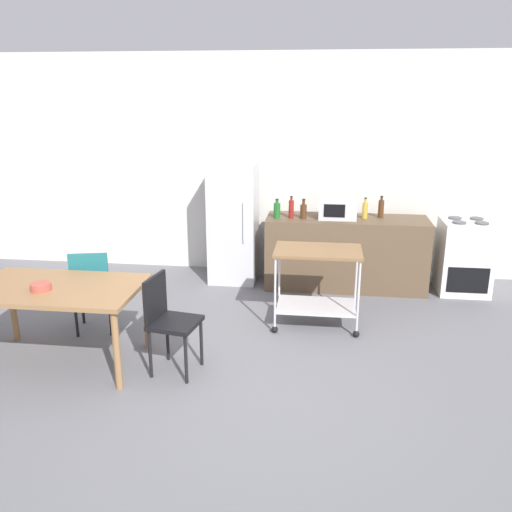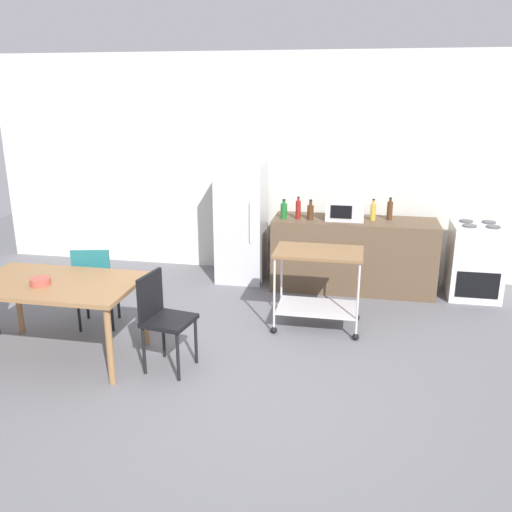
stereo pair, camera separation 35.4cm
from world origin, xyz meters
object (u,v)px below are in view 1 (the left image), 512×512
at_px(dining_table, 56,295).
at_px(refrigerator, 234,223).
at_px(stove_oven, 464,257).
at_px(bottle_hot_sauce, 291,209).
at_px(chair_teal, 92,285).
at_px(bottle_olive_oil, 303,211).
at_px(bottle_soy_sauce, 277,210).
at_px(microwave, 338,208).
at_px(bottle_sesame_oil, 381,208).
at_px(kitchen_cart, 317,275).
at_px(fruit_bowl, 41,287).
at_px(bottle_soda, 365,210).
at_px(chair_black, 168,317).

distance_m(dining_table, refrigerator, 2.75).
bearing_deg(stove_oven, bottle_hot_sauce, -177.19).
bearing_deg(chair_teal, bottle_olive_oil, -155.90).
height_order(refrigerator, bottle_soy_sauce, refrigerator).
xyz_separation_m(bottle_hot_sauce, bottle_olive_oil, (0.15, 0.00, -0.02)).
bearing_deg(microwave, bottle_olive_oil, -170.27).
xyz_separation_m(microwave, bottle_sesame_oil, (0.54, 0.10, -0.01)).
relative_size(kitchen_cart, microwave, 1.98).
bearing_deg(fruit_bowl, bottle_soda, 40.25).
bearing_deg(dining_table, fruit_bowl, -127.22).
relative_size(bottle_olive_oil, bottle_sesame_oil, 0.90).
bearing_deg(bottle_hot_sauce, microwave, 7.30).
xyz_separation_m(stove_oven, bottle_olive_oil, (-1.99, -0.10, 0.54)).
bearing_deg(chair_black, chair_teal, 65.17).
bearing_deg(dining_table, chair_black, -1.20).
height_order(chair_black, microwave, microwave).
distance_m(kitchen_cart, bottle_sesame_oil, 1.60).
bearing_deg(chair_black, microwave, -22.16).
xyz_separation_m(stove_oven, bottle_soda, (-1.24, -0.01, 0.56)).
height_order(stove_oven, kitchen_cart, stove_oven).
bearing_deg(bottle_sesame_oil, chair_teal, -149.32).
relative_size(refrigerator, kitchen_cart, 1.70).
distance_m(chair_teal, kitchen_cart, 2.32).
height_order(kitchen_cart, bottle_soy_sauce, bottle_soy_sauce).
xyz_separation_m(bottle_soda, bottle_sesame_oil, (0.20, 0.08, 0.01)).
bearing_deg(refrigerator, chair_black, -93.86).
xyz_separation_m(bottle_soda, fruit_bowl, (-2.94, -2.49, -0.23)).
bearing_deg(bottle_olive_oil, kitchen_cart, -79.97).
bearing_deg(bottle_soda, fruit_bowl, -139.75).
xyz_separation_m(refrigerator, bottle_hot_sauce, (0.76, -0.19, 0.24)).
height_order(bottle_soy_sauce, fruit_bowl, bottle_soy_sauce).
bearing_deg(bottle_soda, bottle_soy_sauce, -174.57).
bearing_deg(dining_table, bottle_soda, 39.81).
height_order(refrigerator, bottle_olive_oil, refrigerator).
height_order(chair_teal, refrigerator, refrigerator).
relative_size(dining_table, chair_teal, 1.69).
bearing_deg(chair_black, refrigerator, 6.03).
bearing_deg(kitchen_cart, chair_teal, -168.66).
distance_m(stove_oven, bottle_soy_sauce, 2.39).
height_order(bottle_hot_sauce, bottle_olive_oil, bottle_hot_sauce).
height_order(bottle_olive_oil, fruit_bowl, bottle_olive_oil).
bearing_deg(stove_oven, bottle_sesame_oil, 176.17).
relative_size(bottle_soy_sauce, bottle_soda, 0.91).
height_order(dining_table, bottle_hot_sauce, bottle_hot_sauce).
distance_m(stove_oven, bottle_sesame_oil, 1.18).
distance_m(dining_table, microwave, 3.48).
height_order(chair_black, bottle_hot_sauce, bottle_hot_sauce).
bearing_deg(bottle_soy_sauce, bottle_hot_sauce, 2.55).
bearing_deg(kitchen_cart, bottle_soda, 66.53).
distance_m(dining_table, bottle_olive_oil, 3.13).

